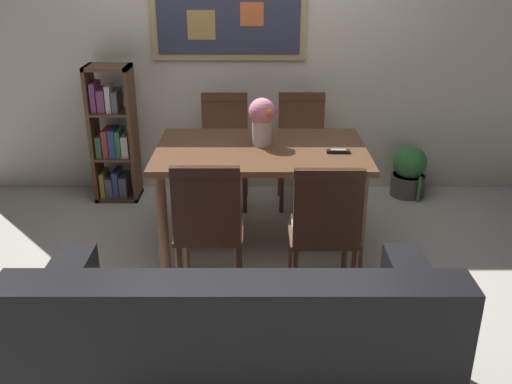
{
  "coord_description": "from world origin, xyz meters",
  "views": [
    {
      "loc": [
        0.02,
        -3.36,
        1.97
      ],
      "look_at": [
        0.01,
        -0.24,
        0.65
      ],
      "focal_mm": 39.84,
      "sensor_mm": 36.0,
      "label": 1
    }
  ],
  "objects": [
    {
      "name": "ground_plane",
      "position": [
        0.0,
        0.0,
        0.0
      ],
      "size": [
        12.0,
        12.0,
        0.0
      ],
      "primitive_type": "plane",
      "color": "#B7B2A8"
    },
    {
      "name": "wall_back_with_painting",
      "position": [
        -0.0,
        1.48,
        1.3
      ],
      "size": [
        5.2,
        0.14,
        2.6
      ],
      "color": "beige",
      "rests_on": "ground_plane"
    },
    {
      "name": "dining_table",
      "position": [
        0.06,
        0.35,
        0.64
      ],
      "size": [
        1.45,
        0.93,
        0.73
      ],
      "color": "brown",
      "rests_on": "ground_plane"
    },
    {
      "name": "dining_chair_far_left",
      "position": [
        -0.24,
        1.13,
        0.54
      ],
      "size": [
        0.4,
        0.41,
        0.91
      ],
      "color": "brown",
      "rests_on": "ground_plane"
    },
    {
      "name": "dining_chair_near_left",
      "position": [
        -0.25,
        -0.4,
        0.54
      ],
      "size": [
        0.4,
        0.41,
        0.91
      ],
      "color": "brown",
      "rests_on": "ground_plane"
    },
    {
      "name": "dining_chair_far_right",
      "position": [
        0.4,
        1.14,
        0.54
      ],
      "size": [
        0.4,
        0.41,
        0.91
      ],
      "color": "brown",
      "rests_on": "ground_plane"
    },
    {
      "name": "dining_chair_near_right",
      "position": [
        0.42,
        -0.44,
        0.54
      ],
      "size": [
        0.4,
        0.41,
        0.91
      ],
      "color": "brown",
      "rests_on": "ground_plane"
    },
    {
      "name": "leather_couch",
      "position": [
        -0.06,
        -1.29,
        0.31
      ],
      "size": [
        1.8,
        0.84,
        0.84
      ],
      "color": "black",
      "rests_on": "ground_plane"
    },
    {
      "name": "bookshelf",
      "position": [
        -1.17,
        1.19,
        0.53
      ],
      "size": [
        0.36,
        0.28,
        1.14
      ],
      "color": "brown",
      "rests_on": "ground_plane"
    },
    {
      "name": "potted_ivy",
      "position": [
        1.35,
        1.24,
        0.22
      ],
      "size": [
        0.3,
        0.32,
        0.46
      ],
      "color": "#4C4742",
      "rests_on": "ground_plane"
    },
    {
      "name": "flower_vase",
      "position": [
        0.07,
        0.41,
        0.92
      ],
      "size": [
        0.19,
        0.19,
        0.33
      ],
      "color": "beige",
      "rests_on": "dining_table"
    },
    {
      "name": "tv_remote",
      "position": [
        0.58,
        0.24,
        0.74
      ],
      "size": [
        0.16,
        0.05,
        0.02
      ],
      "color": "black",
      "rests_on": "dining_table"
    }
  ]
}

